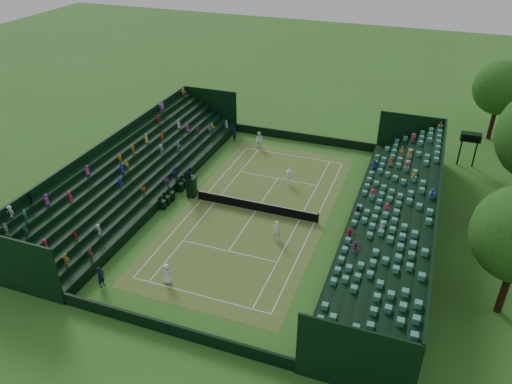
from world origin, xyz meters
TOP-DOWN VIEW (x-y plane):
  - ground at (0.00, 0.00)m, footprint 160.00×160.00m
  - court_surface at (0.00, 0.00)m, footprint 12.97×26.77m
  - perimeter_wall_north at (0.00, 15.88)m, footprint 17.17×0.20m
  - perimeter_wall_south at (0.00, -15.88)m, footprint 17.17×0.20m
  - perimeter_wall_east at (8.48, 0.00)m, footprint 0.20×31.77m
  - perimeter_wall_west at (-8.48, 0.00)m, footprint 0.20×31.77m
  - north_grandstand at (12.66, 0.00)m, footprint 6.60×32.00m
  - south_grandstand at (-12.66, 0.00)m, footprint 6.60×32.00m
  - tennis_net at (0.00, 0.00)m, footprint 11.67×0.10m
  - scoreboard_tower at (17.75, 16.00)m, footprint 2.00×1.00m
  - umpire_chair at (-6.63, 0.29)m, footprint 0.99×0.99m
  - courtside_chairs at (-8.15, -0.09)m, footprint 0.58×5.54m
  - player_near_west at (-2.75, -11.44)m, footprint 0.89×0.65m
  - player_near_east at (3.08, -3.47)m, footprint 0.78×0.66m
  - player_far_west at (-4.15, 12.37)m, footprint 1.09×0.93m
  - player_far_east at (1.38, 5.73)m, footprint 1.22×0.97m
  - line_judge_north at (-7.54, 13.33)m, footprint 0.46×0.64m
  - line_judge_south at (-7.09, -13.44)m, footprint 0.48×0.67m

SIDE VIEW (x-z plane):
  - ground at x=0.00m, z-range 0.00..0.00m
  - court_surface at x=0.00m, z-range 0.00..0.01m
  - courtside_chairs at x=-8.15m, z-range -0.15..1.10m
  - perimeter_wall_north at x=0.00m, z-range 0.00..1.00m
  - perimeter_wall_south at x=0.00m, z-range 0.00..1.00m
  - perimeter_wall_east at x=8.48m, z-range 0.00..1.00m
  - perimeter_wall_west at x=-8.48m, z-range 0.00..1.00m
  - tennis_net at x=0.00m, z-range 0.00..1.06m
  - line_judge_north at x=-7.54m, z-range 0.00..1.64m
  - player_far_east at x=1.38m, z-range 0.00..1.65m
  - player_near_west at x=-2.75m, z-range 0.00..1.69m
  - line_judge_south at x=-7.09m, z-range 0.00..1.75m
  - player_near_east at x=3.08m, z-range 0.00..1.81m
  - player_far_west at x=-4.15m, z-range 0.00..1.97m
  - umpire_chair at x=-6.63m, z-range -0.23..2.88m
  - north_grandstand at x=12.66m, z-range -0.90..4.00m
  - south_grandstand at x=-12.66m, z-range -0.90..4.00m
  - scoreboard_tower at x=17.75m, z-range 1.29..4.99m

